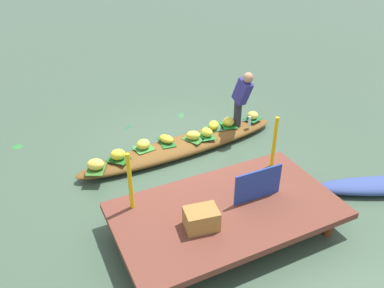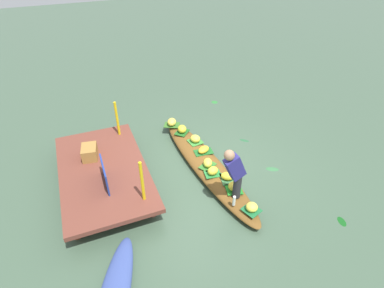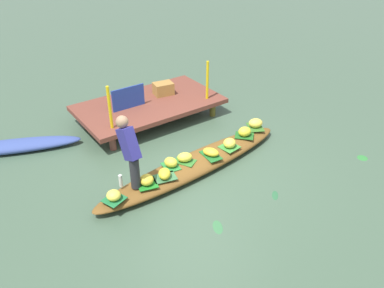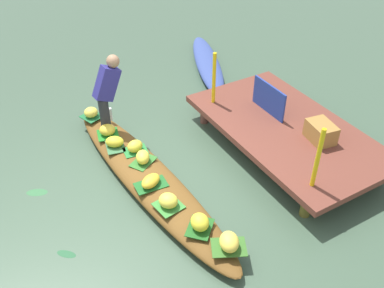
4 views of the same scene
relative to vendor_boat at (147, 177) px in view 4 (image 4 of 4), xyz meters
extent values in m
plane|color=#3E5642|center=(0.00, 0.00, -0.12)|extent=(40.00, 40.00, 0.00)
cube|color=brown|center=(0.35, 2.27, 0.25)|extent=(3.20, 1.80, 0.10)
cylinder|color=brown|center=(-0.93, 1.55, 0.04)|extent=(0.14, 0.14, 0.32)
cylinder|color=brown|center=(1.63, 1.55, 0.04)|extent=(0.14, 0.14, 0.32)
cylinder|color=#642D17|center=(-0.93, 2.99, 0.04)|extent=(0.14, 0.14, 0.32)
cylinder|color=brown|center=(1.63, 2.99, 0.04)|extent=(0.14, 0.14, 0.32)
ellipsoid|color=brown|center=(0.00, 0.00, 0.00)|extent=(4.26, 1.01, 0.24)
ellipsoid|color=#374A8F|center=(-2.62, 2.67, -0.01)|extent=(2.70, 1.49, 0.22)
cube|color=#1F5B1E|center=(1.31, 0.10, 0.12)|extent=(0.47, 0.47, 0.01)
ellipsoid|color=yellow|center=(1.31, 0.10, 0.22)|extent=(0.31, 0.28, 0.19)
cube|color=#277C35|center=(-0.49, 0.06, 0.12)|extent=(0.31, 0.38, 0.01)
ellipsoid|color=yellow|center=(-0.49, 0.06, 0.21)|extent=(0.28, 0.30, 0.17)
cube|color=#1D5F24|center=(0.31, -0.08, 0.12)|extent=(0.30, 0.46, 0.01)
ellipsoid|color=gold|center=(0.31, -0.08, 0.19)|extent=(0.32, 0.37, 0.14)
cube|color=#3A8535|center=(0.78, -0.05, 0.12)|extent=(0.37, 0.37, 0.01)
ellipsoid|color=yellow|center=(0.78, -0.05, 0.21)|extent=(0.33, 0.31, 0.18)
cube|color=#1C7721|center=(-1.10, -0.14, 0.12)|extent=(0.39, 0.39, 0.01)
ellipsoid|color=gold|center=(-1.10, -0.14, 0.21)|extent=(0.33, 0.34, 0.17)
cube|color=#1D6937|center=(-1.72, -0.19, 0.12)|extent=(0.40, 0.39, 0.01)
ellipsoid|color=#ECD94A|center=(-1.72, -0.19, 0.21)|extent=(0.30, 0.30, 0.16)
cube|color=#32702A|center=(-0.20, 0.04, 0.12)|extent=(0.41, 0.46, 0.01)
ellipsoid|color=yellow|center=(-0.20, 0.04, 0.21)|extent=(0.33, 0.29, 0.17)
cube|color=#356825|center=(1.74, 0.24, 0.12)|extent=(0.45, 0.50, 0.01)
ellipsoid|color=#F9D44B|center=(1.74, 0.24, 0.22)|extent=(0.36, 0.33, 0.19)
cube|color=#396D41|center=(-0.76, -0.16, 0.12)|extent=(0.44, 0.35, 0.01)
ellipsoid|color=gold|center=(-0.76, -0.16, 0.20)|extent=(0.33, 0.35, 0.16)
cylinder|color=#28282D|center=(-1.28, -0.10, 0.39)|extent=(0.16, 0.16, 0.55)
cube|color=navy|center=(-1.29, 0.01, 0.91)|extent=(0.21, 0.48, 0.59)
sphere|color=#9E7556|center=(-1.30, 0.15, 1.24)|extent=(0.20, 0.20, 0.20)
cylinder|color=silver|center=(-1.47, 0.06, 0.23)|extent=(0.06, 0.06, 0.22)
cube|color=navy|center=(-0.15, 2.27, 0.54)|extent=(0.77, 0.03, 0.49)
cylinder|color=yellow|center=(-0.85, 1.67, 0.75)|extent=(0.06, 0.06, 0.90)
cylinder|color=yellow|center=(1.55, 1.67, 0.75)|extent=(0.06, 0.06, 0.90)
cube|color=olive|center=(0.86, 2.45, 0.44)|extent=(0.49, 0.39, 0.28)
ellipsoid|color=#285B37|center=(0.67, -1.41, -0.12)|extent=(0.25, 0.25, 0.01)
ellipsoid|color=#346B3E|center=(-0.61, -1.44, -0.12)|extent=(0.28, 0.34, 0.01)
camera|label=1|loc=(2.66, 5.87, 3.88)|focal=36.23mm
camera|label=2|loc=(-5.16, 2.41, 4.65)|focal=29.42mm
camera|label=3|loc=(-3.49, -4.78, 4.08)|focal=36.14mm
camera|label=4|loc=(4.40, -1.82, 4.16)|focal=40.72mm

